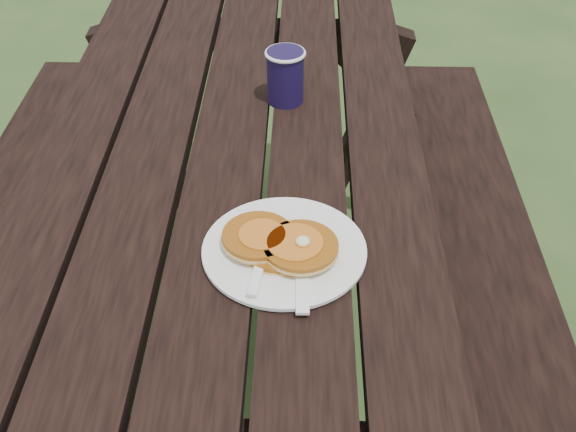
{
  "coord_description": "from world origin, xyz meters",
  "views": [
    {
      "loc": [
        0.14,
        -1.16,
        1.54
      ],
      "look_at": [
        0.12,
        -0.27,
        0.8
      ],
      "focal_mm": 45.0,
      "sensor_mm": 36.0,
      "label": 1
    }
  ],
  "objects_px": {
    "plate": "(284,251)",
    "picnic_table": "(237,285)",
    "pancake_stack": "(280,243)",
    "coffee_cup": "(285,73)"
  },
  "relations": [
    {
      "from": "picnic_table",
      "to": "coffee_cup",
      "type": "xyz_separation_m",
      "value": [
        0.11,
        0.17,
        0.45
      ]
    },
    {
      "from": "picnic_table",
      "to": "pancake_stack",
      "type": "xyz_separation_m",
      "value": [
        0.11,
        -0.31,
        0.41
      ]
    },
    {
      "from": "plate",
      "to": "pancake_stack",
      "type": "relative_size",
      "value": 1.38
    },
    {
      "from": "plate",
      "to": "picnic_table",
      "type": "bearing_deg",
      "value": 111.02
    },
    {
      "from": "picnic_table",
      "to": "plate",
      "type": "height_order",
      "value": "plate"
    },
    {
      "from": "coffee_cup",
      "to": "plate",
      "type": "bearing_deg",
      "value": -88.61
    },
    {
      "from": "plate",
      "to": "pancake_stack",
      "type": "xyz_separation_m",
      "value": [
        -0.01,
        -0.0,
        0.02
      ]
    },
    {
      "from": "plate",
      "to": "coffee_cup",
      "type": "height_order",
      "value": "coffee_cup"
    },
    {
      "from": "picnic_table",
      "to": "pancake_stack",
      "type": "relative_size",
      "value": 9.71
    },
    {
      "from": "plate",
      "to": "pancake_stack",
      "type": "distance_m",
      "value": 0.02
    }
  ]
}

